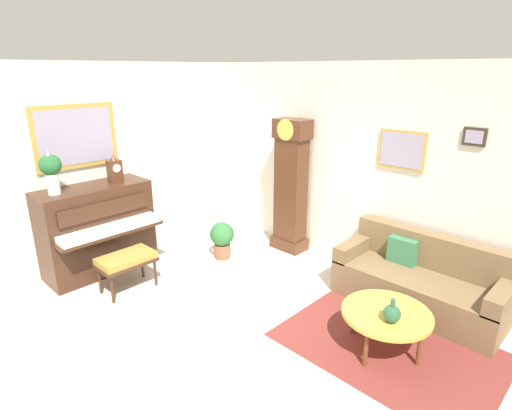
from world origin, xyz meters
TOP-DOWN VIEW (x-y plane):
  - ground_plane at (0.00, 0.00)m, footprint 6.40×6.00m
  - wall_left at (-2.60, -0.01)m, footprint 0.13×4.90m
  - wall_back at (0.01, 2.40)m, footprint 5.30×0.13m
  - area_rug at (1.47, 0.96)m, footprint 2.10×1.50m
  - piano at (-2.23, -0.29)m, footprint 0.87×1.44m
  - piano_bench at (-1.48, -0.30)m, footprint 0.42×0.70m
  - grandfather_clock at (-0.82, 2.12)m, footprint 0.52×0.34m
  - couch at (1.34, 1.94)m, footprint 1.90×0.80m
  - coffee_table at (1.44, 0.89)m, footprint 0.88×0.88m
  - mantel_clock at (-2.23, 0.05)m, footprint 0.13×0.18m
  - flower_vase at (-2.23, -0.77)m, footprint 0.26×0.26m
  - green_jug at (1.54, 0.77)m, footprint 0.17×0.17m
  - potted_plant at (-1.32, 1.16)m, footprint 0.36×0.36m

SIDE VIEW (x-z plane):
  - ground_plane at x=0.00m, z-range -0.10..0.00m
  - area_rug at x=1.47m, z-range 0.00..0.01m
  - couch at x=1.34m, z-range -0.11..0.73m
  - potted_plant at x=-1.32m, z-range 0.04..0.60m
  - coffee_table at x=1.44m, z-range 0.18..0.61m
  - piano_bench at x=-1.48m, z-range 0.17..0.65m
  - green_jug at x=1.54m, z-range 0.39..0.63m
  - piano at x=-2.23m, z-range 0.01..1.23m
  - grandfather_clock at x=-0.82m, z-range -0.05..1.98m
  - mantel_clock at x=-2.23m, z-range 1.21..1.59m
  - wall_back at x=0.01m, z-range 0.00..2.80m
  - wall_left at x=-2.60m, z-range 0.01..2.81m
  - flower_vase at x=-2.23m, z-range 1.25..1.83m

